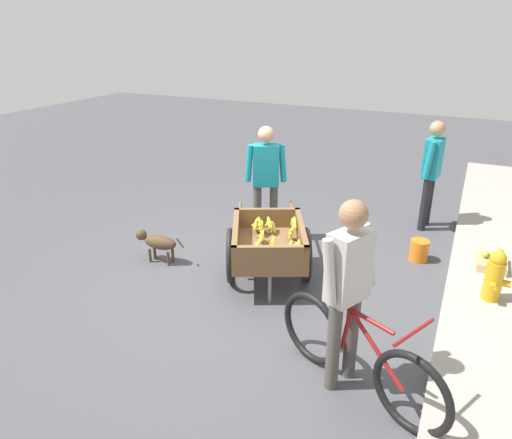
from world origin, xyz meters
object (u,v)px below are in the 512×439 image
dog (158,242)px  plastic_bucket (419,250)px  bicycle (357,355)px  bystander_person (432,166)px  vendor_person (266,174)px  cyclist_person (348,280)px  apple_crate (491,266)px  fire_hydrant (494,281)px  fruit_cart (269,246)px

dog → plastic_bucket: dog is taller
bicycle → plastic_bucket: bearing=176.3°
bicycle → bystander_person: bystander_person is taller
vendor_person → cyclist_person: bearing=36.6°
apple_crate → bystander_person: size_ratio=0.28×
dog → fire_hydrant: size_ratio=1.01×
plastic_bucket → bystander_person: (-1.11, -0.07, 0.79)m
cyclist_person → fire_hydrant: cyclist_person is taller
fruit_cart → apple_crate: fruit_cart is taller
dog → cyclist_person: bearing=67.2°
vendor_person → fire_hydrant: 2.96m
vendor_person → fruit_cart: bearing=26.1°
cyclist_person → bystander_person: cyclist_person is taller
dog → apple_crate: 4.02m
cyclist_person → fire_hydrant: bearing=146.8°
fruit_cart → apple_crate: size_ratio=4.13×
vendor_person → apple_crate: size_ratio=3.57×
fruit_cart → bystander_person: 2.81m
apple_crate → cyclist_person: bearing=-24.4°
fire_hydrant → bystander_person: size_ratio=0.43×
fruit_cart → cyclist_person: cyclist_person is taller
bicycle → dog: bearing=-112.9°
dog → fire_hydrant: 3.82m
plastic_bucket → bystander_person: bystander_person is taller
fruit_cart → bicycle: size_ratio=1.19×
dog → vendor_person: bearing=142.2°
fruit_cart → bystander_person: size_ratio=1.16×
fruit_cart → vendor_person: (-1.03, -0.51, 0.50)m
cyclist_person → vendor_person: bearing=-143.4°
dog → fire_hydrant: (-0.60, 3.77, 0.06)m
bicycle → plastic_bucket: bicycle is taller
fruit_cart → apple_crate: 2.65m
cyclist_person → plastic_bucket: size_ratio=5.99×
vendor_person → bystander_person: 2.36m
fruit_cart → cyclist_person: (1.28, 1.21, 0.53)m
vendor_person → cyclist_person: (2.31, 1.72, 0.03)m
bicycle → fire_hydrant: 2.03m
fire_hydrant → bystander_person: bystander_person is taller
cyclist_person → bystander_person: bearing=176.4°
cyclist_person → dog: 2.96m
dog → apple_crate: bearing=110.0°
cyclist_person → apple_crate: (-2.49, 1.13, -0.85)m
cyclist_person → apple_crate: bearing=155.6°
plastic_bucket → dog: bearing=-64.2°
dog → bystander_person: 3.89m
bicycle → fire_hydrant: size_ratio=2.27×
fruit_cart → fire_hydrant: 2.37m
bicycle → apple_crate: 2.75m
apple_crate → vendor_person: bearing=-86.5°
fire_hydrant → plastic_bucket: fire_hydrant is taller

